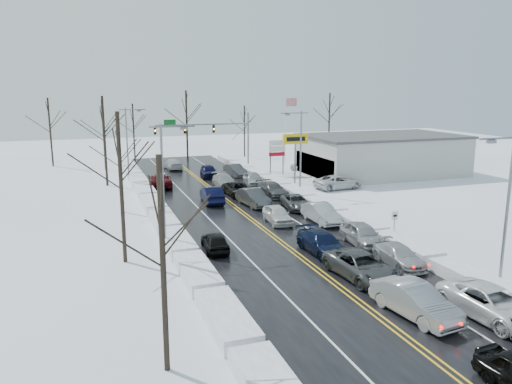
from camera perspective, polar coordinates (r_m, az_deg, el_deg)
name	(u,v)px	position (r m, az deg, el deg)	size (l,w,h in m)	color
ground	(257,224)	(42.82, 0.13, -3.67)	(160.00, 160.00, 0.00)	white
road_surface	(250,218)	(44.64, -0.72, -3.01)	(14.00, 84.00, 0.01)	black
snow_bank_left	(165,226)	(42.92, -10.40, -3.83)	(1.89, 72.00, 0.80)	white
snow_bank_right	(326,211)	(47.53, 8.01, -2.21)	(1.89, 72.00, 0.80)	white
traffic_signal_mast	(213,132)	(69.32, -4.90, 6.88)	(13.28, 0.39, 8.00)	slate
tires_plus_sign	(295,142)	(60.35, 4.52, 5.68)	(3.20, 0.34, 6.00)	slate
used_vehicles_sign	(277,150)	(66.04, 2.40, 4.79)	(2.20, 0.22, 4.65)	slate
speed_limit_sign	(395,220)	(39.14, 15.56, -3.14)	(0.55, 0.09, 2.35)	slate
flagpole	(286,125)	(74.91, 3.49, 7.62)	(1.87, 1.20, 10.00)	silver
dealership_building	(382,155)	(68.81, 14.17, 4.17)	(20.40, 12.40, 5.30)	#B1B1AC
streetlight_se	(505,201)	(30.97, 26.61, -0.90)	(3.20, 0.25, 9.00)	slate
streetlight_ne	(299,146)	(53.98, 4.95, 5.28)	(3.20, 0.25, 9.00)	slate
streetlight_sw	(165,176)	(35.86, -10.31, 1.78)	(3.20, 0.25, 9.00)	slate
streetlight_nw	(129,139)	(63.44, -14.36, 5.94)	(3.20, 0.25, 9.00)	slate
tree_left_a	(161,224)	(19.79, -10.76, -3.58)	(3.60, 3.60, 9.00)	#2D231C
tree_left_b	(120,159)	(33.28, -15.32, 3.69)	(4.00, 4.00, 10.00)	#2D231C
tree_left_c	(120,149)	(47.34, -15.30, 4.74)	(3.40, 3.40, 8.50)	#2D231C
tree_left_d	(104,124)	(61.10, -17.02, 7.49)	(4.20, 4.20, 10.50)	#2D231C
tree_left_e	(103,123)	(73.12, -17.10, 7.58)	(3.80, 3.80, 9.50)	#2D231C
tree_far_a	(49,119)	(79.15, -22.56, 7.74)	(4.00, 4.00, 10.00)	#2D231C
tree_far_b	(133,121)	(80.44, -13.86, 7.86)	(3.60, 3.60, 9.00)	#2D231C
tree_far_c	(186,112)	(79.56, -7.96, 9.05)	(4.40, 4.40, 11.00)	#2D231C
tree_far_d	(244,121)	(83.64, -1.34, 8.10)	(3.40, 3.40, 8.50)	#2D231C
tree_far_e	(329,111)	(90.22, 8.40, 9.14)	(4.20, 4.20, 10.50)	#2D231C
queued_car_1	(414,316)	(27.54, 17.62, -13.37)	(1.80, 5.16, 1.70)	#97999E
queued_car_2	(361,278)	(31.74, 11.89, -9.60)	(2.61, 5.66, 1.57)	#3E4143
queued_car_3	(322,253)	(35.74, 7.55, -6.97)	(2.13, 5.25, 1.52)	black
queued_car_4	(277,223)	(43.21, 2.45, -3.53)	(1.75, 4.36, 1.48)	silver
queued_car_5	(253,206)	(49.34, -0.31, -1.57)	(1.75, 5.03, 1.66)	#3B3D40
queued_car_6	(238,196)	(53.84, -2.05, -0.43)	(2.38, 5.16, 1.43)	black
queued_car_7	(224,188)	(58.26, -3.63, 0.50)	(2.14, 5.26, 1.53)	#96989E
queued_car_8	(209,177)	(65.26, -5.43, 1.71)	(1.92, 4.78, 1.63)	black
queued_car_10	(491,318)	(28.70, 25.27, -12.92)	(2.68, 5.82, 1.62)	silver
queued_car_11	(398,265)	(34.51, 15.95, -8.03)	(1.87, 4.61, 1.34)	#9EA0A5
queued_car_12	(362,245)	(38.02, 12.03, -5.97)	(1.96, 4.88, 1.66)	gray
queued_car_13	(321,222)	(43.72, 7.46, -3.44)	(1.72, 4.93, 1.62)	#AFB3B8
queued_car_14	(296,209)	(48.23, 4.60, -1.92)	(2.22, 4.81, 1.34)	#404345
queued_car_15	(273,196)	(53.56, 1.90, -0.49)	(2.07, 5.09, 1.48)	#3F4144
queued_car_16	(253,186)	(59.12, -0.32, 0.70)	(1.96, 4.86, 1.66)	#929599
queued_car_17	(235,176)	(65.84, -2.39, 1.84)	(1.63, 4.67, 1.54)	#434649
oncoming_car_0	(212,203)	(50.81, -5.05, -1.22)	(1.78, 5.12, 1.69)	black
oncoming_car_1	(160,187)	(59.52, -10.88, 0.56)	(2.63, 5.70, 1.58)	#4D0A0F
oncoming_car_2	(173,169)	(72.24, -9.46, 2.59)	(2.07, 5.09, 1.48)	silver
oncoming_car_3	(215,251)	(36.13, -4.68, -6.69)	(1.63, 4.05, 1.38)	black
parked_car_0	(338,189)	(58.22, 9.36, 0.36)	(2.65, 5.74, 1.60)	silver
parked_car_1	(336,178)	(64.97, 9.10, 1.57)	(2.20, 5.40, 1.57)	black
parked_car_2	(303,172)	(69.22, 5.40, 2.30)	(1.89, 4.70, 1.60)	silver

